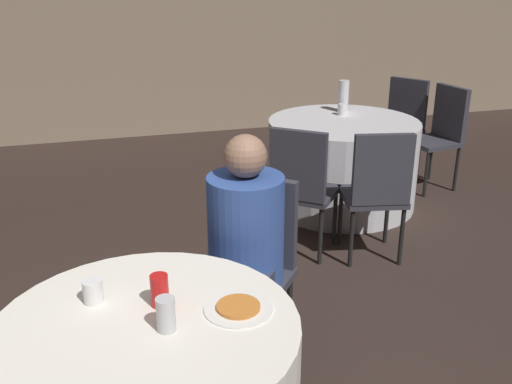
{
  "coord_description": "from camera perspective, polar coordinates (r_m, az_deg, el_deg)",
  "views": [
    {
      "loc": [
        0.0,
        -1.8,
        1.86
      ],
      "look_at": [
        0.74,
        0.76,
        0.83
      ],
      "focal_mm": 40.0,
      "sensor_mm": 36.0,
      "label": 1
    }
  ],
  "objects": [
    {
      "name": "bottle_far",
      "position": [
        5.0,
        8.7,
        9.45
      ],
      "size": [
        0.09,
        0.09,
        0.27
      ],
      "color": "white",
      "rests_on": "table_far"
    },
    {
      "name": "person_blue_shirt",
      "position": [
        2.7,
        -1.6,
        -6.35
      ],
      "size": [
        0.49,
        0.5,
        1.18
      ],
      "rotation": [
        0.0,
        0.0,
        -3.82
      ],
      "color": "#33384C",
      "rests_on": "ground_plane"
    },
    {
      "name": "soda_can_red",
      "position": [
        2.11,
        -9.7,
        -9.69
      ],
      "size": [
        0.07,
        0.07,
        0.12
      ],
      "color": "red",
      "rests_on": "table_near"
    },
    {
      "name": "table_far",
      "position": [
        4.81,
        8.54,
        2.86
      ],
      "size": [
        1.23,
        1.23,
        0.73
      ],
      "color": "silver",
      "rests_on": "ground_plane"
    },
    {
      "name": "chair_far_south",
      "position": [
        3.81,
        12.0,
        0.6
      ],
      "size": [
        0.47,
        0.48,
        0.92
      ],
      "rotation": [
        0.0,
        0.0,
        -0.2
      ],
      "color": "#383842",
      "rests_on": "ground_plane"
    },
    {
      "name": "soda_can_silver",
      "position": [
        1.97,
        -9.09,
        -12.0
      ],
      "size": [
        0.07,
        0.07,
        0.12
      ],
      "color": "silver",
      "rests_on": "table_near"
    },
    {
      "name": "chair_far_northeast",
      "position": [
        5.63,
        14.38,
        7.08
      ],
      "size": [
        0.55,
        0.55,
        0.92
      ],
      "rotation": [
        0.0,
        0.0,
        -4.14
      ],
      "color": "#383842",
      "rests_on": "ground_plane"
    },
    {
      "name": "cup_far",
      "position": [
        4.89,
        8.61,
        8.15
      ],
      "size": [
        0.07,
        0.07,
        0.1
      ],
      "color": "white",
      "rests_on": "table_far"
    },
    {
      "name": "cup_near",
      "position": [
        2.19,
        -16.07,
        -9.54
      ],
      "size": [
        0.07,
        0.07,
        0.09
      ],
      "color": "white",
      "rests_on": "table_near"
    },
    {
      "name": "pizza_plate_near",
      "position": [
        2.08,
        -1.86,
        -11.51
      ],
      "size": [
        0.25,
        0.25,
        0.02
      ],
      "color": "white",
      "rests_on": "table_near"
    },
    {
      "name": "chair_near_northeast",
      "position": [
        2.86,
        -0.28,
        -6.1
      ],
      "size": [
        0.56,
        0.56,
        0.92
      ],
      "rotation": [
        0.0,
        0.0,
        -3.82
      ],
      "color": "#383842",
      "rests_on": "ground_plane"
    },
    {
      "name": "wall_back",
      "position": [
        6.82,
        -16.75,
        16.51
      ],
      "size": [
        16.0,
        0.06,
        2.8
      ],
      "color": "gray",
      "rests_on": "ground_plane"
    },
    {
      "name": "chair_far_southwest",
      "position": [
        3.82,
        4.53,
        1.05
      ],
      "size": [
        0.56,
        0.56,
        0.92
      ],
      "rotation": [
        0.0,
        0.0,
        -0.69
      ],
      "color": "#383842",
      "rests_on": "ground_plane"
    },
    {
      "name": "chair_far_east",
      "position": [
        5.38,
        18.0,
        6.05
      ],
      "size": [
        0.46,
        0.45,
        0.92
      ],
      "rotation": [
        0.0,
        0.0,
        -4.57
      ],
      "color": "#383842",
      "rests_on": "ground_plane"
    }
  ]
}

